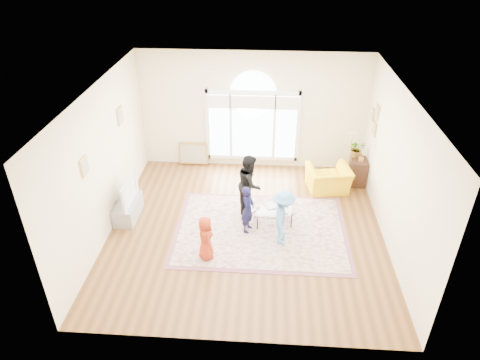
# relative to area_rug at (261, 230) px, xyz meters

# --- Properties ---
(ground) EXTENTS (6.00, 6.00, 0.00)m
(ground) POSITION_rel_area_rug_xyz_m (-0.33, 0.01, -0.01)
(ground) COLOR #563719
(ground) RESTS_ON ground
(room_shell) EXTENTS (6.00, 6.00, 6.00)m
(room_shell) POSITION_rel_area_rug_xyz_m (-0.32, 2.84, 1.56)
(room_shell) COLOR beige
(room_shell) RESTS_ON ground
(area_rug) EXTENTS (3.60, 2.60, 0.02)m
(area_rug) POSITION_rel_area_rug_xyz_m (0.00, 0.00, 0.00)
(area_rug) COLOR beige
(area_rug) RESTS_ON ground
(rug_border) EXTENTS (3.80, 2.80, 0.01)m
(rug_border) POSITION_rel_area_rug_xyz_m (0.00, 0.00, -0.00)
(rug_border) COLOR #7E4A55
(rug_border) RESTS_ON ground
(tv_console) EXTENTS (0.45, 1.00, 0.42)m
(tv_console) POSITION_rel_area_rug_xyz_m (-3.08, 0.31, 0.20)
(tv_console) COLOR #92949A
(tv_console) RESTS_ON ground
(television) EXTENTS (0.17, 1.04, 0.60)m
(television) POSITION_rel_area_rug_xyz_m (-3.07, 0.31, 0.71)
(television) COLOR black
(television) RESTS_ON tv_console
(coffee_table) EXTENTS (1.30, 0.94, 0.54)m
(coffee_table) POSITION_rel_area_rug_xyz_m (0.26, 0.28, 0.39)
(coffee_table) COLOR silver
(coffee_table) RESTS_ON ground
(armchair) EXTENTS (1.17, 1.06, 0.66)m
(armchair) POSITION_rel_area_rug_xyz_m (1.65, 1.77, 0.32)
(armchair) COLOR yellow
(armchair) RESTS_ON ground
(side_cabinet) EXTENTS (0.40, 0.50, 0.70)m
(side_cabinet) POSITION_rel_area_rug_xyz_m (2.45, 2.17, 0.34)
(side_cabinet) COLOR black
(side_cabinet) RESTS_ON ground
(floor_lamp) EXTENTS (0.30, 0.30, 1.51)m
(floor_lamp) POSITION_rel_area_rug_xyz_m (2.15, 2.04, 1.27)
(floor_lamp) COLOR black
(floor_lamp) RESTS_ON ground
(plant_pedestal) EXTENTS (0.20, 0.20, 0.70)m
(plant_pedestal) POSITION_rel_area_rug_xyz_m (2.37, 2.35, 0.34)
(plant_pedestal) COLOR white
(plant_pedestal) RESTS_ON ground
(potted_plant) EXTENTS (0.45, 0.40, 0.45)m
(potted_plant) POSITION_rel_area_rug_xyz_m (2.37, 2.35, 0.91)
(potted_plant) COLOR #33722D
(potted_plant) RESTS_ON plant_pedestal
(leaning_picture) EXTENTS (0.80, 0.14, 0.62)m
(leaning_picture) POSITION_rel_area_rug_xyz_m (-1.97, 2.91, -0.01)
(leaning_picture) COLOR tan
(leaning_picture) RESTS_ON ground
(child_red) EXTENTS (0.47, 0.56, 0.97)m
(child_red) POSITION_rel_area_rug_xyz_m (-1.09, -0.98, 0.49)
(child_red) COLOR #A52F16
(child_red) RESTS_ON area_rug
(child_navy) EXTENTS (0.37, 0.46, 1.10)m
(child_navy) POSITION_rel_area_rug_xyz_m (-0.29, -0.04, 0.56)
(child_navy) COLOR #111033
(child_navy) RESTS_ON area_rug
(child_black) EXTENTS (0.58, 0.73, 1.43)m
(child_black) POSITION_rel_area_rug_xyz_m (-0.29, 0.76, 0.73)
(child_black) COLOR black
(child_black) RESTS_ON area_rug
(child_blue) EXTENTS (0.50, 0.83, 1.26)m
(child_blue) POSITION_rel_area_rug_xyz_m (0.46, -0.39, 0.64)
(child_blue) COLOR #5790CE
(child_blue) RESTS_ON area_rug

